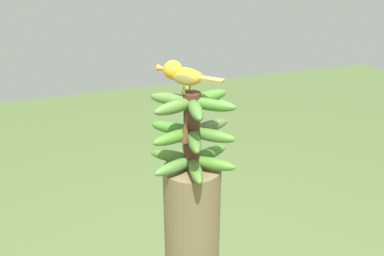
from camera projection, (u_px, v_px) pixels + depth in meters
banana_bunch at (192, 132)px, 1.29m from camera, size 0.28×0.27×0.24m
perched_bird at (182, 74)px, 1.23m from camera, size 0.17×0.16×0.09m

